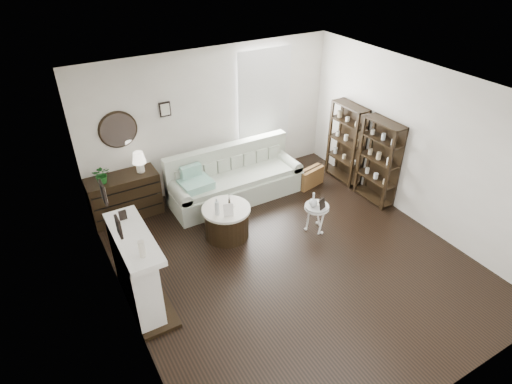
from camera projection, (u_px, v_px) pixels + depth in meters
room at (247, 101)px, 8.20m from camera, size 5.50×5.50×5.50m
fireplace at (137, 273)px, 5.73m from camera, size 0.50×1.40×1.84m
shelf_unit_far at (346, 143)px, 8.47m from camera, size 0.30×0.80×1.60m
shelf_unit_near at (379, 162)px, 7.81m from camera, size 0.30×0.80×1.60m
sofa at (234, 181)px, 8.16m from camera, size 2.52×0.87×0.98m
quilt at (196, 184)px, 7.58m from camera, size 0.58×0.49×0.14m
suitcase at (311, 177)px, 8.54m from camera, size 0.61×0.31×0.39m
dresser at (125, 196)px, 7.56m from camera, size 1.21×0.52×0.81m
table_lamp at (139, 162)px, 7.39m from camera, size 0.28×0.28×0.38m
potted_plant at (102, 174)px, 7.09m from camera, size 0.34×0.31×0.32m
drum_table at (227, 222)px, 7.14m from camera, size 0.80×0.80×0.56m
pedestal_table at (317, 208)px, 7.17m from camera, size 0.42×0.42×0.50m
eiffel_drum at (229, 200)px, 7.02m from camera, size 0.12×0.12×0.19m
bottle_drum at (217, 207)px, 6.76m from camera, size 0.07×0.07×0.30m
card_frame_drum at (228, 210)px, 6.76m from camera, size 0.17×0.10×0.21m
eiffel_ped at (320, 199)px, 7.16m from camera, size 0.11×0.11×0.18m
flask_ped at (313, 200)px, 7.06m from camera, size 0.14×0.14×0.27m
card_frame_ped at (322, 204)px, 7.03m from camera, size 0.15×0.09×0.19m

